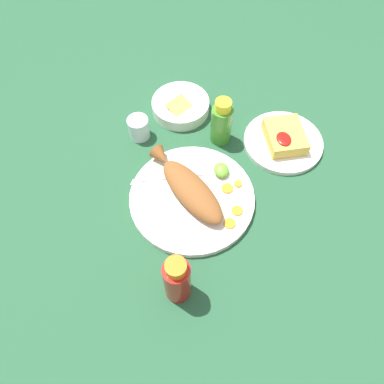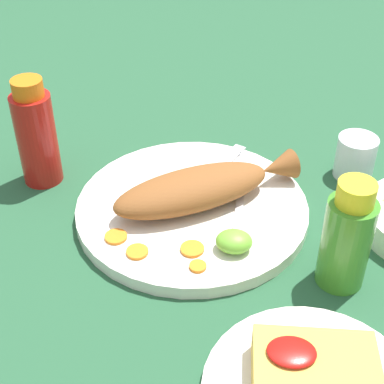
# 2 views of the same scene
# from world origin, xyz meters

# --- Properties ---
(ground_plane) EXTENTS (4.00, 4.00, 0.00)m
(ground_plane) POSITION_xyz_m (0.00, 0.00, 0.00)
(ground_plane) COLOR #235133
(main_plate) EXTENTS (0.31, 0.31, 0.02)m
(main_plate) POSITION_xyz_m (0.00, 0.00, 0.01)
(main_plate) COLOR white
(main_plate) RESTS_ON ground_plane
(fried_fish) EXTENTS (0.26, 0.18, 0.05)m
(fried_fish) POSITION_xyz_m (-0.01, -0.01, 0.04)
(fried_fish) COLOR brown
(fried_fish) RESTS_ON main_plate
(fork_near) EXTENTS (0.10, 0.17, 0.00)m
(fork_near) POSITION_xyz_m (-0.03, -0.07, 0.02)
(fork_near) COLOR silver
(fork_near) RESTS_ON main_plate
(fork_far) EXTENTS (0.03, 0.19, 0.00)m
(fork_far) POSITION_xyz_m (-0.07, -0.05, 0.02)
(fork_far) COLOR silver
(fork_far) RESTS_ON main_plate
(carrot_slice_near) EXTENTS (0.03, 0.03, 0.00)m
(carrot_slice_near) POSITION_xyz_m (0.09, 0.08, 0.02)
(carrot_slice_near) COLOR orange
(carrot_slice_near) RESTS_ON main_plate
(carrot_slice_mid) EXTENTS (0.03, 0.03, 0.00)m
(carrot_slice_mid) POSITION_xyz_m (0.06, 0.10, 0.02)
(carrot_slice_mid) COLOR orange
(carrot_slice_mid) RESTS_ON main_plate
(carrot_slice_far) EXTENTS (0.03, 0.03, 0.00)m
(carrot_slice_far) POSITION_xyz_m (-0.01, 0.09, 0.02)
(carrot_slice_far) COLOR orange
(carrot_slice_far) RESTS_ON main_plate
(carrot_slice_extra) EXTENTS (0.02, 0.02, 0.00)m
(carrot_slice_extra) POSITION_xyz_m (-0.02, 0.12, 0.02)
(carrot_slice_extra) COLOR orange
(carrot_slice_extra) RESTS_ON main_plate
(lime_wedge_main) EXTENTS (0.05, 0.04, 0.02)m
(lime_wedge_main) POSITION_xyz_m (-0.06, 0.09, 0.03)
(lime_wedge_main) COLOR #6BB233
(lime_wedge_main) RESTS_ON main_plate
(hot_sauce_bottle_red) EXTENTS (0.06, 0.06, 0.16)m
(hot_sauce_bottle_red) POSITION_xyz_m (0.22, -0.07, 0.08)
(hot_sauce_bottle_red) COLOR #B21914
(hot_sauce_bottle_red) RESTS_ON ground_plane
(hot_sauce_bottle_green) EXTENTS (0.06, 0.06, 0.14)m
(hot_sauce_bottle_green) POSITION_xyz_m (-0.18, 0.11, 0.07)
(hot_sauce_bottle_green) COLOR #3D8428
(hot_sauce_bottle_green) RESTS_ON ground_plane
(salt_cup) EXTENTS (0.06, 0.06, 0.06)m
(salt_cup) POSITION_xyz_m (-0.23, -0.11, 0.03)
(salt_cup) COLOR silver
(salt_cup) RESTS_ON ground_plane
(side_plate_fries) EXTENTS (0.22, 0.22, 0.01)m
(side_plate_fries) POSITION_xyz_m (-0.14, 0.28, 0.01)
(side_plate_fries) COLOR white
(side_plate_fries) RESTS_ON ground_plane
(fries_pile) EXTENTS (0.12, 0.10, 0.04)m
(fries_pile) POSITION_xyz_m (-0.14, 0.28, 0.03)
(fries_pile) COLOR gold
(fries_pile) RESTS_ON side_plate_fries
(guacamole_bowl) EXTENTS (0.17, 0.17, 0.05)m
(guacamole_bowl) POSITION_xyz_m (-0.31, 0.02, 0.02)
(guacamole_bowl) COLOR white
(guacamole_bowl) RESTS_ON ground_plane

